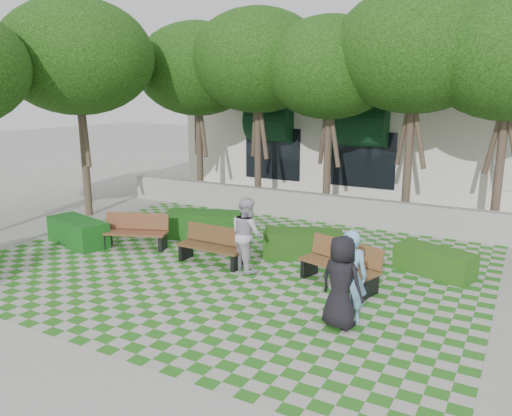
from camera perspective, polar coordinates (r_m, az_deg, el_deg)
The scene contains 17 objects.
ground at distance 11.73m, azimuth -5.76°, elevation -7.87°, with size 90.00×90.00×0.00m, color gray.
lawn at distance 12.51m, azimuth -3.14°, elevation -6.44°, with size 12.00×12.00×0.00m, color #2B721E.
sidewalk_south at distance 8.68m, azimuth -24.52°, elevation -16.94°, with size 16.00×2.00×0.01m, color #9E9B93.
sidewalk_west at distance 17.29m, azimuth -23.80°, elevation -2.03°, with size 2.00×12.00×0.01m, color #9E9B93.
retaining_wall at distance 16.84m, azimuth 6.28°, elevation 0.20°, with size 15.00×0.36×0.90m, color #9E9B93.
bench_east at distance 11.23m, azimuth 9.64°, elevation -6.39°, with size 1.96×1.15×0.98m.
bench_mid at distance 12.49m, azimuth -5.01°, elevation -4.37°, with size 1.77×0.62×0.93m.
bench_west at distance 14.06m, azimuth -13.64°, elevation -2.66°, with size 1.89×1.20×0.94m.
hedge_east at distance 12.46m, azimuth 19.72°, elevation -5.79°, with size 1.79×0.72×0.63m, color #214F15.
hedge_midright at distance 13.00m, azimuth 5.39°, elevation -4.12°, with size 2.00×0.80×0.70m, color #1D4612.
hedge_midleft at distance 14.71m, azimuth -5.95°, elevation -1.94°, with size 2.21×0.88×0.77m, color #174713.
hedge_west at distance 14.88m, azimuth -19.68°, elevation -2.58°, with size 2.05×0.82×0.72m, color #144B18.
person_blue at distance 9.37m, azimuth 10.64°, elevation -7.70°, with size 0.65×0.43×1.78m, color #7EBAE6.
person_dark at distance 9.16m, azimuth 9.71°, elevation -8.34°, with size 0.84×0.55×1.72m, color black.
person_white at distance 11.87m, azimuth -1.05°, elevation -3.01°, with size 0.87×0.67×1.78m, color silver.
tree_row at distance 17.04m, azimuth 0.33°, elevation 16.44°, with size 17.70×13.40×7.41m.
building at distance 23.72m, azimuth 16.05°, elevation 8.55°, with size 18.00×8.92×5.15m.
Camera 1 is at (6.31, -8.96, 4.18)m, focal length 35.00 mm.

